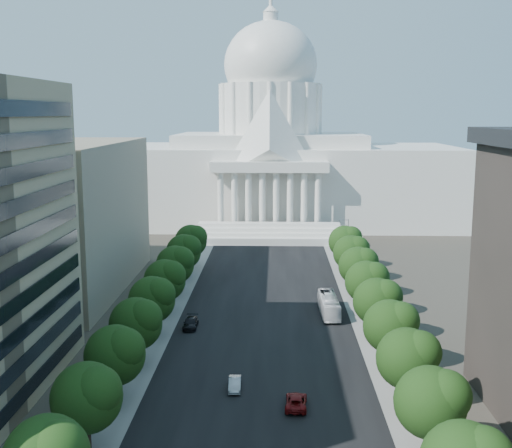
# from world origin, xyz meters

# --- Properties ---
(road_asphalt) EXTENTS (30.00, 260.00, 0.01)m
(road_asphalt) POSITION_xyz_m (0.00, 90.00, 0.00)
(road_asphalt) COLOR black
(road_asphalt) RESTS_ON ground
(sidewalk_left) EXTENTS (8.00, 260.00, 0.02)m
(sidewalk_left) POSITION_xyz_m (-19.00, 90.00, 0.00)
(sidewalk_left) COLOR gray
(sidewalk_left) RESTS_ON ground
(sidewalk_right) EXTENTS (8.00, 260.00, 0.02)m
(sidewalk_right) POSITION_xyz_m (19.00, 90.00, 0.00)
(sidewalk_right) COLOR gray
(sidewalk_right) RESTS_ON ground
(capitol) EXTENTS (120.00, 56.00, 73.00)m
(capitol) POSITION_xyz_m (0.00, 184.89, 20.01)
(capitol) COLOR white
(capitol) RESTS_ON ground
(office_block_left_far) EXTENTS (38.00, 52.00, 30.00)m
(office_block_left_far) POSITION_xyz_m (-48.00, 100.00, 15.00)
(office_block_left_far) COLOR gray
(office_block_left_far) RESTS_ON ground
(tree_l_c) EXTENTS (7.79, 7.60, 9.97)m
(tree_l_c) POSITION_xyz_m (-17.66, 35.81, 6.45)
(tree_l_c) COLOR #33261C
(tree_l_c) RESTS_ON ground
(tree_l_d) EXTENTS (7.79, 7.60, 9.97)m
(tree_l_d) POSITION_xyz_m (-17.66, 47.81, 6.45)
(tree_l_d) COLOR #33261C
(tree_l_d) RESTS_ON ground
(tree_l_e) EXTENTS (7.79, 7.60, 9.97)m
(tree_l_e) POSITION_xyz_m (-17.66, 59.81, 6.45)
(tree_l_e) COLOR #33261C
(tree_l_e) RESTS_ON ground
(tree_l_f) EXTENTS (7.79, 7.60, 9.97)m
(tree_l_f) POSITION_xyz_m (-17.66, 71.81, 6.45)
(tree_l_f) COLOR #33261C
(tree_l_f) RESTS_ON ground
(tree_l_g) EXTENTS (7.79, 7.60, 9.97)m
(tree_l_g) POSITION_xyz_m (-17.66, 83.81, 6.45)
(tree_l_g) COLOR #33261C
(tree_l_g) RESTS_ON ground
(tree_l_h) EXTENTS (7.79, 7.60, 9.97)m
(tree_l_h) POSITION_xyz_m (-17.66, 95.81, 6.45)
(tree_l_h) COLOR #33261C
(tree_l_h) RESTS_ON ground
(tree_l_i) EXTENTS (7.79, 7.60, 9.97)m
(tree_l_i) POSITION_xyz_m (-17.66, 107.81, 6.45)
(tree_l_i) COLOR #33261C
(tree_l_i) RESTS_ON ground
(tree_l_j) EXTENTS (7.79, 7.60, 9.97)m
(tree_l_j) POSITION_xyz_m (-17.66, 119.81, 6.45)
(tree_l_j) COLOR #33261C
(tree_l_j) RESTS_ON ground
(tree_r_c) EXTENTS (7.79, 7.60, 9.97)m
(tree_r_c) POSITION_xyz_m (18.34, 35.81, 6.45)
(tree_r_c) COLOR #33261C
(tree_r_c) RESTS_ON ground
(tree_r_d) EXTENTS (7.79, 7.60, 9.97)m
(tree_r_d) POSITION_xyz_m (18.34, 47.81, 6.45)
(tree_r_d) COLOR #33261C
(tree_r_d) RESTS_ON ground
(tree_r_e) EXTENTS (7.79, 7.60, 9.97)m
(tree_r_e) POSITION_xyz_m (18.34, 59.81, 6.45)
(tree_r_e) COLOR #33261C
(tree_r_e) RESTS_ON ground
(tree_r_f) EXTENTS (7.79, 7.60, 9.97)m
(tree_r_f) POSITION_xyz_m (18.34, 71.81, 6.45)
(tree_r_f) COLOR #33261C
(tree_r_f) RESTS_ON ground
(tree_r_g) EXTENTS (7.79, 7.60, 9.97)m
(tree_r_g) POSITION_xyz_m (18.34, 83.81, 6.45)
(tree_r_g) COLOR #33261C
(tree_r_g) RESTS_ON ground
(tree_r_h) EXTENTS (7.79, 7.60, 9.97)m
(tree_r_h) POSITION_xyz_m (18.34, 95.81, 6.45)
(tree_r_h) COLOR #33261C
(tree_r_h) RESTS_ON ground
(tree_r_i) EXTENTS (7.79, 7.60, 9.97)m
(tree_r_i) POSITION_xyz_m (18.34, 107.81, 6.45)
(tree_r_i) COLOR #33261C
(tree_r_i) RESTS_ON ground
(tree_r_j) EXTENTS (7.79, 7.60, 9.97)m
(tree_r_j) POSITION_xyz_m (18.34, 119.81, 6.45)
(tree_r_j) COLOR #33261C
(tree_r_j) RESTS_ON ground
(streetlight_b) EXTENTS (2.61, 0.44, 9.00)m
(streetlight_b) POSITION_xyz_m (19.90, 35.00, 5.82)
(streetlight_b) COLOR gray
(streetlight_b) RESTS_ON ground
(streetlight_c) EXTENTS (2.61, 0.44, 9.00)m
(streetlight_c) POSITION_xyz_m (19.90, 60.00, 5.82)
(streetlight_c) COLOR gray
(streetlight_c) RESTS_ON ground
(streetlight_d) EXTENTS (2.61, 0.44, 9.00)m
(streetlight_d) POSITION_xyz_m (19.90, 85.00, 5.82)
(streetlight_d) COLOR gray
(streetlight_d) RESTS_ON ground
(streetlight_e) EXTENTS (2.61, 0.44, 9.00)m
(streetlight_e) POSITION_xyz_m (19.90, 110.00, 5.82)
(streetlight_e) COLOR gray
(streetlight_e) RESTS_ON ground
(streetlight_f) EXTENTS (2.61, 0.44, 9.00)m
(streetlight_f) POSITION_xyz_m (19.90, 135.00, 5.82)
(streetlight_f) COLOR gray
(streetlight_f) RESTS_ON ground
(car_silver) EXTENTS (1.77, 4.62, 1.50)m
(car_silver) POSITION_xyz_m (-3.39, 52.08, 0.75)
(car_silver) COLOR #A1A3A8
(car_silver) RESTS_ON ground
(car_red) EXTENTS (2.92, 5.76, 1.56)m
(car_red) POSITION_xyz_m (4.48, 47.11, 0.78)
(car_red) COLOR #670B0C
(car_red) RESTS_ON ground
(car_dark_b) EXTENTS (2.33, 5.65, 1.64)m
(car_dark_b) POSITION_xyz_m (-12.37, 76.20, 0.82)
(car_dark_b) COLOR black
(car_dark_b) RESTS_ON ground
(city_bus) EXTENTS (3.29, 12.60, 3.49)m
(city_bus) POSITION_xyz_m (11.49, 84.31, 1.74)
(city_bus) COLOR silver
(city_bus) RESTS_ON ground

